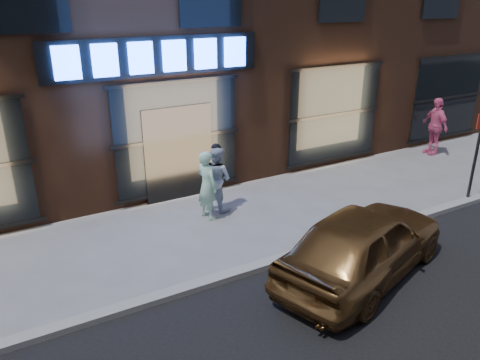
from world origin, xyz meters
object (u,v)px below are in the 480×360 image
object	(u,v)px
man_bowtie	(207,185)
sign_post	(477,149)
passerby	(435,126)
man_cap	(217,178)
gold_sedan	(363,243)

from	to	relation	value
man_bowtie	sign_post	size ratio (longest dim) A/B	0.71
passerby	sign_post	xyz separation A→B (m)	(-2.34, -3.10, 0.47)
man_cap	passerby	world-z (taller)	passerby
gold_sedan	sign_post	size ratio (longest dim) A/B	1.77
passerby	gold_sedan	size ratio (longest dim) A/B	0.45
man_bowtie	passerby	world-z (taller)	passerby
man_bowtie	gold_sedan	xyz separation A→B (m)	(1.44, -3.61, -0.13)
man_bowtie	gold_sedan	size ratio (longest dim) A/B	0.40
gold_sedan	passerby	bearing A→B (deg)	-77.04
man_cap	man_bowtie	bearing A→B (deg)	107.18
man_bowtie	sign_post	distance (m)	6.67
man_bowtie	sign_post	bearing A→B (deg)	-125.16
man_cap	sign_post	size ratio (longest dim) A/B	0.69
man_bowtie	man_cap	xyz separation A→B (m)	(0.41, 0.34, -0.02)
gold_sedan	sign_post	world-z (taller)	sign_post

